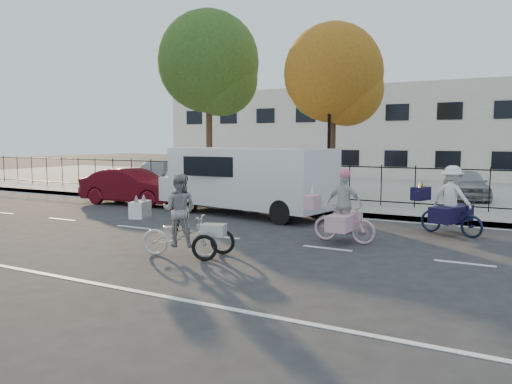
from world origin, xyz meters
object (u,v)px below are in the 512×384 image
Objects in this scene: zebra_trike at (180,225)px; unicorn_bike at (343,215)px; pedestrian at (252,180)px; lot_car_c at (313,179)px; lot_car_d at (466,184)px; lot_car_a at (155,173)px; lot_car_b at (179,172)px; white_van at (246,178)px; red_sedan at (133,187)px; lamppost at (329,125)px; bull_bike at (450,207)px.

unicorn_bike is at bearing -58.20° from zebra_trike.
pedestrian is at bearing 47.66° from unicorn_bike.
lot_car_d is (6.54, 0.24, 0.02)m from lot_car_c.
zebra_trike is 16.07m from lot_car_a.
white_van is at bearing -60.51° from lot_car_b.
lot_car_a is at bearing 167.66° from lot_car_d.
zebra_trike is 9.44m from red_sedan.
lot_car_c is (-2.12, 3.76, -2.38)m from lamppost.
white_van is 6.79m from lot_car_c.
lot_car_a is 8.69m from lot_car_c.
lot_car_d is at bearing -179.17° from pedestrian.
white_van is 1.89× the size of lot_car_d.
white_van is (-1.78, 6.07, 0.55)m from zebra_trike.
pedestrian is at bearing -94.81° from lot_car_c.
pedestrian is (-1.19, 2.59, -0.29)m from white_van.
unicorn_bike is at bearing -54.85° from lot_car_a.
red_sedan is at bearing 0.45° from pedestrian.
lot_car_c is at bearing -23.74° from lot_car_b.
bull_bike is (4.86, 5.48, 0.04)m from zebra_trike.
bull_bike is at bearing 128.13° from pedestrian.
zebra_trike is 9.16m from pedestrian.
white_van is 1.54× the size of lot_car_a.
lot_car_c is at bearing -15.69° from lot_car_a.
unicorn_bike reaches higher than lot_car_d.
pedestrian is at bearing -64.32° from red_sedan.
red_sedan is (-7.12, -2.80, -2.41)m from lamppost.
lot_car_c is at bearing 28.03° from unicorn_bike.
lot_car_b is (-3.19, 7.16, 0.06)m from red_sedan.
lot_car_c is (-0.27, 6.76, -0.52)m from white_van.
pedestrian is 0.46× the size of lot_car_c.
unicorn_bike is at bearing -23.32° from white_van.
pedestrian reaches higher than lot_car_b.
bull_bike is at bearing -36.84° from lamppost.
red_sedan is at bearing -165.96° from lot_car_d.
lot_car_c is (-6.91, 7.35, -0.01)m from bull_bike.
bull_bike is 8.45m from pedestrian.
unicorn_bike is 3.23m from bull_bike.
zebra_trike is 4.10m from unicorn_bike.
lot_car_d is at bearing 9.78° from lot_car_c.
unicorn_bike is (2.58, -5.94, -2.43)m from lamppost.
red_sedan is (-7.06, 6.28, 0.00)m from zebra_trike.
unicorn_bike is at bearing -66.50° from lamppost.
lot_car_c is (8.20, -0.61, -0.03)m from lot_car_b.
pedestrian is at bearing 125.06° from white_van.
unicorn_bike is at bearing 105.68° from pedestrian.
pedestrian is at bearing -165.82° from lot_car_d.
lot_car_d reaches higher than lot_car_c.
bull_bike reaches higher than lot_car_a.
bull_bike is 16.86m from lot_car_a.
unicorn_bike reaches higher than zebra_trike.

